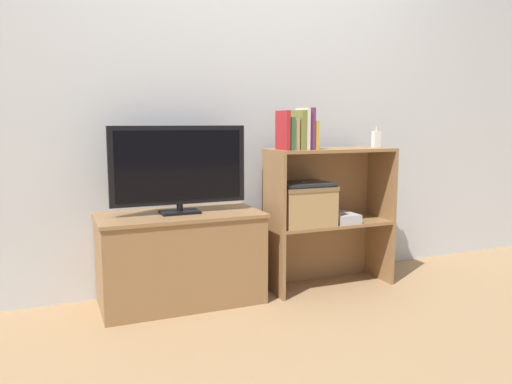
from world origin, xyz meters
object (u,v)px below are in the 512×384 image
Objects in this scene: book_crimson at (283,130)px; laptop at (304,184)px; book_olive at (298,130)px; storage_basket_left at (304,203)px; book_tan at (292,134)px; book_ivory at (303,129)px; magazine_stack at (341,217)px; tv at (179,167)px; book_forest at (288,134)px; book_plum at (308,129)px; tv_stand at (181,258)px; book_mustard at (313,135)px; baby_monitor at (376,139)px.

book_crimson reaches higher than laptop.
book_olive is 0.34m from laptop.
storage_basket_left is 1.05× the size of laptop.
book_ivory is (0.07, 0.00, 0.03)m from book_tan.
tv is at bearing 175.30° from magazine_stack.
book_forest is 0.66m from magazine_stack.
book_ivory reaches higher than laptop.
book_olive is at bearing 180.00° from book_plum.
tv is at bearing 171.28° from book_ivory.
tv_stand is 0.96m from book_forest.
book_ivory is 1.44× the size of book_mustard.
book_tan is 0.65m from magazine_stack.
baby_monitor is 0.56m from magazine_stack.
laptop is (-0.03, 0.04, -0.30)m from book_mustard.
book_tan reaches higher than book_mustard.
book_plum is 0.76× the size of laptop.
storage_basket_left is (0.76, -0.07, -0.25)m from tv.
book_crimson reaches higher than book_tan.
book_olive is 0.10m from book_mustard.
book_mustard reaches higher than tv.
book_tan is 0.77× the size of magazine_stack.
book_crimson is 1.22× the size of book_tan.
book_mustard is 0.57m from magazine_stack.
book_ivory is (0.03, 0.00, 0.01)m from book_olive.
tv is 2.29× the size of storage_basket_left.
book_mustard is at bearing -47.71° from laptop.
book_forest is (0.03, -0.00, -0.02)m from book_crimson.
book_olive reaches higher than baby_monitor.
book_plum is 0.73× the size of storage_basket_left.
storage_basket_left reaches higher than magazine_stack.
storage_basket_left is at bearing 49.44° from book_ivory.
book_crimson is 0.20m from book_mustard.
storage_basket_left is (0.76, -0.07, 0.29)m from tv_stand.
book_forest reaches higher than magazine_stack.
book_ivory is 0.72× the size of storage_basket_left.
book_mustard is at bearing 0.00° from book_forest.
book_olive reaches higher than tv.
book_olive is 0.95× the size of magazine_stack.
book_crimson reaches higher than tv_stand.
magazine_stack is at bearing 6.77° from book_mustard.
book_forest is at bearing 180.00° from book_mustard.
book_mustard is (0.17, 0.00, -0.01)m from book_forest.
tv reaches higher than storage_basket_left.
book_tan reaches higher than tv.
book_olive is 0.06m from book_plum.
baby_monitor is 0.55× the size of magazine_stack.
magazine_stack is at bearing -2.43° from laptop.
laptop is (0.16, 0.04, -0.33)m from book_crimson.
book_tan is at bearing -9.60° from tv.
book_forest reaches higher than laptop.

